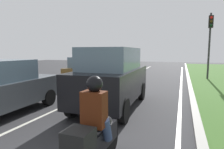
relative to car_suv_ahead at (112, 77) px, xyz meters
name	(u,v)px	position (x,y,z in m)	size (l,w,h in m)	color
ground_plane	(123,84)	(-1.11, 5.21, -1.17)	(60.00, 60.00, 0.00)	#2D2D30
lane_line_center	(113,84)	(-1.81, 5.21, -1.16)	(0.12, 32.00, 0.01)	silver
lane_line_right_edge	(181,88)	(2.49, 5.21, -1.16)	(0.12, 32.00, 0.01)	silver
curb_right	(190,87)	(2.99, 5.21, -1.11)	(0.24, 48.00, 0.12)	#9E9B93
car_suv_ahead	(112,77)	(0.00, 0.00, 0.00)	(2.07, 4.55, 2.28)	black
car_sedan_left_lane	(0,88)	(-3.22, -2.16, -0.25)	(1.96, 4.36, 1.86)	#474C51
car_hatchback_far	(86,70)	(-3.75, 4.92, -0.28)	(1.83, 3.75, 1.78)	brown
motorcycle	(94,144)	(1.14, -4.00, -0.60)	(0.41, 1.90, 1.01)	black
rider_person	(95,108)	(1.14, -3.95, 0.02)	(0.51, 0.41, 1.16)	#4C1E0C
traffic_light_near_right	(210,35)	(4.37, 9.46, 2.24)	(0.32, 0.50, 5.02)	#2D2D2D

